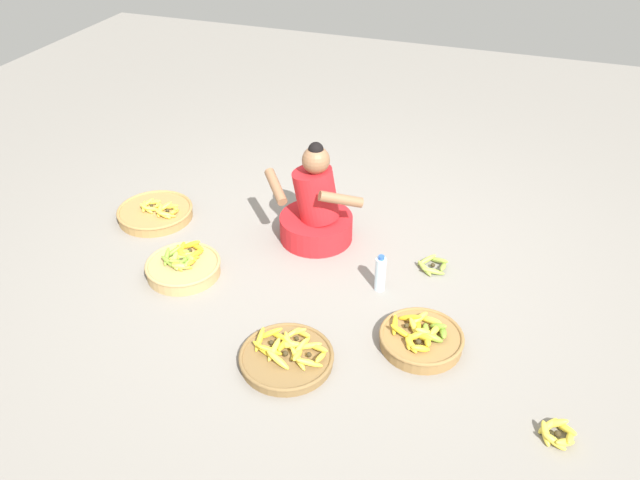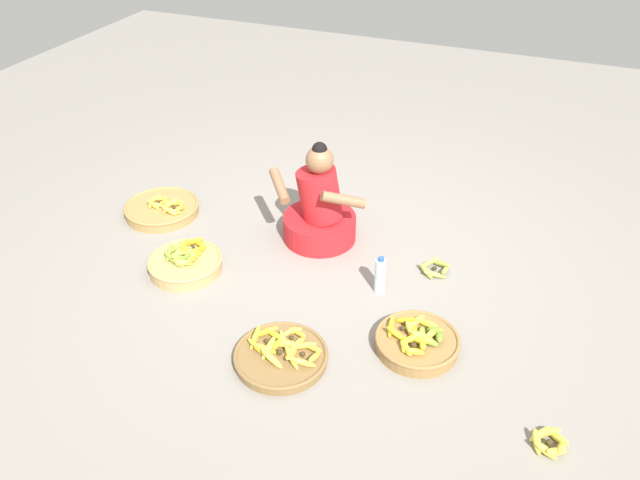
# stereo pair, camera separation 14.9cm
# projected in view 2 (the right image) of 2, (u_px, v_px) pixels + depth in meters

# --- Properties ---
(ground_plane) EXTENTS (10.00, 10.00, 0.00)m
(ground_plane) POSITION_uv_depth(u_px,v_px,m) (331.00, 267.00, 4.31)
(ground_plane) COLOR gray
(vendor_woman_front) EXTENTS (0.75, 0.52, 0.76)m
(vendor_woman_front) POSITION_uv_depth(u_px,v_px,m) (319.00, 210.00, 4.46)
(vendor_woman_front) COLOR red
(vendor_woman_front) RESTS_ON ground
(banana_basket_front_center) EXTENTS (0.50, 0.50, 0.16)m
(banana_basket_front_center) POSITION_uv_depth(u_px,v_px,m) (185.00, 262.00, 4.25)
(banana_basket_front_center) COLOR tan
(banana_basket_front_center) RESTS_ON ground
(banana_basket_mid_left) EXTENTS (0.53, 0.53, 0.14)m
(banana_basket_mid_left) POSITION_uv_depth(u_px,v_px,m) (281.00, 355.00, 3.56)
(banana_basket_mid_left) COLOR brown
(banana_basket_mid_left) RESTS_ON ground
(banana_basket_back_left) EXTENTS (0.49, 0.49, 0.16)m
(banana_basket_back_left) POSITION_uv_depth(u_px,v_px,m) (417.00, 341.00, 3.63)
(banana_basket_back_left) COLOR olive
(banana_basket_back_left) RESTS_ON ground
(banana_basket_front_right) EXTENTS (0.56, 0.56, 0.15)m
(banana_basket_front_right) POSITION_uv_depth(u_px,v_px,m) (162.00, 208.00, 4.84)
(banana_basket_front_right) COLOR #A87F47
(banana_basket_front_right) RESTS_ON ground
(loose_bananas_near_vendor) EXTENTS (0.22, 0.23, 0.08)m
(loose_bananas_near_vendor) POSITION_uv_depth(u_px,v_px,m) (435.00, 268.00, 4.25)
(loose_bananas_near_vendor) COLOR #9EB747
(loose_bananas_near_vendor) RESTS_ON ground
(loose_bananas_near_bicycle) EXTENTS (0.20, 0.20, 0.09)m
(loose_bananas_near_bicycle) POSITION_uv_depth(u_px,v_px,m) (549.00, 442.00, 3.09)
(loose_bananas_near_bicycle) COLOR yellow
(loose_bananas_near_bicycle) RESTS_ON ground
(water_bottle) EXTENTS (0.07, 0.07, 0.26)m
(water_bottle) POSITION_uv_depth(u_px,v_px,m) (380.00, 275.00, 4.03)
(water_bottle) COLOR silver
(water_bottle) RESTS_ON ground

